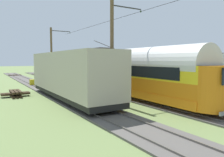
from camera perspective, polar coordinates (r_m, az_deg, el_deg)
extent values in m
plane|color=olive|center=(23.89, 4.32, -3.07)|extent=(220.00, 220.00, 0.00)
cube|color=#56514C|center=(28.93, 16.56, -1.77)|extent=(2.80, 80.00, 0.10)
cube|color=#59544C|center=(28.39, 15.59, -1.69)|extent=(0.07, 80.00, 0.08)
cube|color=#59544C|center=(29.45, 17.49, -1.50)|extent=(0.07, 80.00, 0.08)
cube|color=#382819|center=(55.57, -8.78, 1.52)|extent=(2.50, 0.24, 0.08)
cube|color=#382819|center=(54.97, -8.52, 1.49)|extent=(2.50, 0.24, 0.08)
cube|color=#382819|center=(54.37, -8.25, 1.46)|extent=(2.50, 0.24, 0.08)
cube|color=#382819|center=(53.78, -7.98, 1.42)|extent=(2.50, 0.24, 0.08)
cube|color=#382819|center=(53.18, -7.70, 1.39)|extent=(2.50, 0.24, 0.08)
cube|color=#56514C|center=(25.42, 8.93, -2.52)|extent=(2.80, 80.00, 0.10)
cube|color=#59544C|center=(24.96, 7.68, -2.43)|extent=(0.07, 80.00, 0.08)
cube|color=#59544C|center=(25.88, 10.15, -2.20)|extent=(0.07, 80.00, 0.08)
cube|color=#382819|center=(53.83, -13.74, 1.33)|extent=(2.50, 0.24, 0.08)
cube|color=#382819|center=(53.21, -13.52, 1.30)|extent=(2.50, 0.24, 0.08)
cube|color=#382819|center=(52.59, -13.30, 1.26)|extent=(2.50, 0.24, 0.08)
cube|color=#382819|center=(51.98, -13.08, 1.23)|extent=(2.50, 0.24, 0.08)
cube|color=#382819|center=(51.36, -12.85, 1.19)|extent=(2.50, 0.24, 0.08)
cube|color=#56514C|center=(22.51, -0.90, -3.41)|extent=(2.80, 80.00, 0.10)
cube|color=#59544C|center=(22.15, -2.50, -3.32)|extent=(0.07, 80.00, 0.08)
cube|color=#59544C|center=(22.87, 0.65, -3.05)|extent=(0.07, 80.00, 0.08)
cube|color=#382819|center=(52.51, -18.98, 1.12)|extent=(2.50, 0.24, 0.08)
cube|color=#382819|center=(51.88, -18.82, 1.09)|extent=(2.50, 0.24, 0.08)
cube|color=#382819|center=(51.25, -18.66, 1.05)|extent=(2.50, 0.24, 0.08)
cube|color=#382819|center=(50.61, -18.49, 1.01)|extent=(2.50, 0.24, 0.08)
cube|color=#382819|center=(49.98, -18.33, 0.97)|extent=(2.50, 0.24, 0.08)
cube|color=#56514C|center=(20.44, -13.18, -4.38)|extent=(2.80, 80.00, 0.10)
cube|color=#59544C|center=(20.22, -15.12, -4.27)|extent=(0.07, 80.00, 0.08)
cube|color=#59544C|center=(20.66, -11.29, -4.00)|extent=(0.07, 80.00, 0.08)
cube|color=#382819|center=(51.66, -24.44, 0.89)|extent=(2.50, 0.24, 0.08)
cube|color=#382819|center=(51.02, -24.34, 0.85)|extent=(2.50, 0.24, 0.08)
cube|color=#382819|center=(50.37, -24.25, 0.81)|extent=(2.50, 0.24, 0.08)
cube|color=#382819|center=(49.73, -24.16, 0.77)|extent=(2.50, 0.24, 0.08)
cube|color=#382819|center=(49.09, -24.06, 0.72)|extent=(2.50, 0.24, 0.08)
cube|color=orange|center=(19.24, 4.96, -2.88)|extent=(2.65, 15.65, 0.55)
cube|color=orange|center=(19.15, 4.97, -0.65)|extent=(2.55, 15.65, 0.95)
cube|color=yellow|center=(19.08, 4.99, 2.34)|extent=(2.55, 15.65, 1.05)
cylinder|color=silver|center=(19.07, 5.01, 3.91)|extent=(2.65, 15.34, 2.65)
cylinder|color=orange|center=(13.71, 24.69, -2.22)|extent=(2.55, 2.55, 2.55)
cylinder|color=orange|center=(25.78, -5.35, 1.32)|extent=(2.55, 2.55, 2.55)
cube|color=black|center=(18.34, 1.74, 2.25)|extent=(0.04, 13.15, 0.80)
cube|color=black|center=(19.88, 8.00, 2.41)|extent=(0.04, 13.15, 0.80)
cylinder|color=black|center=(23.10, -2.04, 8.90)|extent=(0.07, 4.78, 1.29)
cylinder|color=black|center=(15.06, 14.16, -5.73)|extent=(0.10, 0.76, 0.76)
cylinder|color=black|center=(16.10, 17.75, -5.13)|extent=(0.10, 0.76, 0.76)
cylinder|color=black|center=(23.10, -3.90, -1.93)|extent=(0.10, 0.76, 0.76)
cylinder|color=black|center=(23.80, -0.83, -1.72)|extent=(0.10, 0.76, 0.76)
cube|color=silver|center=(27.18, 20.53, 2.53)|extent=(2.90, 13.09, 3.20)
cube|color=#332D28|center=(27.18, 20.64, 6.03)|extent=(0.70, 11.78, 0.08)
cube|color=black|center=(27.31, 20.42, -1.24)|extent=(2.70, 13.09, 0.36)
cube|color=black|center=(26.04, 18.51, 1.94)|extent=(0.06, 2.20, 2.56)
cylinder|color=black|center=(29.82, 12.63, -0.43)|extent=(0.10, 0.84, 0.84)
cylinder|color=black|center=(30.83, 14.54, -0.30)|extent=(0.10, 0.84, 0.84)
cube|color=#B2A893|center=(18.18, -11.18, 1.75)|extent=(2.90, 13.21, 3.20)
cube|color=#332D28|center=(18.17, -11.27, 6.98)|extent=(0.70, 11.89, 0.08)
cube|color=black|center=(18.36, -11.09, -3.87)|extent=(2.70, 13.21, 0.36)
cube|color=black|center=(18.76, -6.93, 1.11)|extent=(0.06, 2.20, 2.56)
cylinder|color=black|center=(22.92, -13.45, -2.01)|extent=(0.10, 0.84, 0.84)
cylinder|color=black|center=(22.52, -16.93, -2.21)|extent=(0.10, 0.84, 0.84)
cylinder|color=black|center=(14.50, -1.98, -5.83)|extent=(0.10, 0.84, 0.84)
cylinder|color=black|center=(13.87, -7.17, -6.36)|extent=(0.10, 0.84, 0.84)
cylinder|color=brown|center=(31.35, -15.66, 5.78)|extent=(0.28, 0.28, 7.77)
cylinder|color=#2D2D2D|center=(32.01, -13.39, 12.07)|extent=(2.74, 0.10, 0.10)
sphere|color=#334733|center=(32.44, -11.04, 11.74)|extent=(0.16, 0.16, 0.16)
cylinder|color=brown|center=(16.47, -0.02, 6.94)|extent=(0.28, 0.28, 7.77)
cylinder|color=#2D2D2D|center=(17.69, 3.97, 18.20)|extent=(2.74, 0.10, 0.10)
sphere|color=#334733|center=(18.47, 7.59, 17.12)|extent=(0.16, 0.16, 0.16)
cylinder|color=black|center=(18.47, 7.59, 17.12)|extent=(0.03, 36.21, 0.03)
cylinder|color=black|center=(32.01, -13.39, 12.07)|extent=(2.74, 0.02, 0.02)
cylinder|color=black|center=(39.87, 4.11, 0.91)|extent=(0.08, 0.08, 1.10)
cylinder|color=red|center=(39.83, 4.12, 1.87)|extent=(0.30, 0.30, 0.03)
cylinder|color=#262626|center=(39.78, 3.90, 0.62)|extent=(0.33, 0.04, 0.54)
cube|color=#382819|center=(21.47, -23.27, -4.10)|extent=(0.24, 2.40, 0.18)
cube|color=#382819|center=(21.43, -24.06, -4.15)|extent=(0.24, 2.40, 0.18)
cube|color=#382819|center=(21.40, -24.86, -4.19)|extent=(0.24, 2.40, 0.18)
cube|color=#382819|center=(21.70, -24.18, -3.56)|extent=(2.40, 0.24, 0.18)
cube|color=#382819|center=(21.41, -24.08, -3.67)|extent=(2.40, 0.24, 0.18)
cube|color=#382819|center=(21.11, -23.97, -3.78)|extent=(2.40, 0.24, 0.18)
cube|color=#382819|center=(21.42, -23.30, -3.15)|extent=(0.24, 2.40, 0.18)
cube|color=#382819|center=(21.38, -24.10, -3.19)|extent=(0.24, 2.40, 0.18)
cube|color=#382819|center=(21.35, -24.89, -3.24)|extent=(0.24, 2.40, 0.18)
cube|color=#B2A519|center=(29.85, -19.16, -0.96)|extent=(1.80, 0.60, 0.80)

